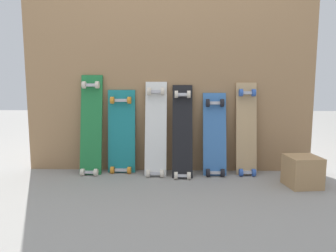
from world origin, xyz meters
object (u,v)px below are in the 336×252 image
object	(u,v)px
skateboard_white	(156,132)
wooden_crate	(302,171)
skateboard_green	(91,128)
skateboard_black	(182,135)
skateboard_blue	(215,138)
skateboard_natural	(246,133)
skateboard_teal	(122,135)

from	to	relation	value
skateboard_white	wooden_crate	size ratio (longest dim) A/B	3.69
skateboard_green	skateboard_black	size ratio (longest dim) A/B	1.10
skateboard_black	skateboard_blue	world-z (taller)	skateboard_black
skateboard_natural	skateboard_green	bearing A→B (deg)	-179.34
skateboard_teal	skateboard_blue	size ratio (longest dim) A/B	1.03
skateboard_teal	skateboard_black	distance (m)	0.53
skateboard_blue	wooden_crate	distance (m)	0.72
skateboard_black	skateboard_blue	bearing A→B (deg)	9.11
skateboard_natural	wooden_crate	world-z (taller)	skateboard_natural
skateboard_teal	skateboard_natural	xyz separation A→B (m)	(1.06, -0.03, 0.03)
skateboard_teal	skateboard_natural	distance (m)	1.06
skateboard_green	skateboard_black	world-z (taller)	skateboard_green
skateboard_white	skateboard_natural	bearing A→B (deg)	2.37
skateboard_green	skateboard_teal	bearing A→B (deg)	9.28
skateboard_black	wooden_crate	size ratio (longest dim) A/B	3.58
skateboard_black	skateboard_blue	xyz separation A→B (m)	(0.27, 0.04, -0.03)
skateboard_white	skateboard_natural	world-z (taller)	skateboard_white
skateboard_black	skateboard_white	bearing A→B (deg)	172.93
skateboard_black	skateboard_blue	size ratio (longest dim) A/B	1.10
skateboard_teal	skateboard_white	size ratio (longest dim) A/B	0.92
skateboard_green	wooden_crate	world-z (taller)	skateboard_green
skateboard_black	wooden_crate	distance (m)	0.95
skateboard_blue	skateboard_green	bearing A→B (deg)	179.98
skateboard_green	skateboard_white	size ratio (longest dim) A/B	1.07
skateboard_teal	skateboard_white	xyz separation A→B (m)	(0.30, -0.06, 0.03)
skateboard_teal	skateboard_blue	xyz separation A→B (m)	(0.79, -0.04, -0.01)
skateboard_green	wooden_crate	bearing A→B (deg)	-10.84
skateboard_teal	skateboard_natural	world-z (taller)	skateboard_natural
skateboard_teal	skateboard_black	world-z (taller)	skateboard_black
skateboard_blue	wooden_crate	bearing A→B (deg)	-27.24
skateboard_natural	wooden_crate	distance (m)	0.54
skateboard_blue	skateboard_natural	distance (m)	0.27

